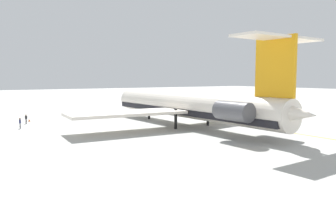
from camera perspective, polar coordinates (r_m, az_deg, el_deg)
The scene contains 8 objects.
ground at distance 68.62m, azimuth 9.54°, elevation -1.73°, with size 394.16×394.16×0.00m, color #ADADA8.
main_jetliner at distance 56.57m, azimuth 4.17°, elevation 0.63°, with size 46.87×41.67×13.66m.
ground_crew_near_nose at distance 66.40m, azimuth -23.11°, elevation -1.39°, with size 0.27×0.38×1.69m.
ground_crew_near_tail at distance 88.14m, azimuth 8.92°, elevation 0.53°, with size 0.40×0.26×1.65m.
ground_crew_portside at distance 60.35m, azimuth -23.99°, elevation -2.01°, with size 0.44×0.28×1.77m.
safety_cone_nose at distance 90.10m, azimuth 4.94°, elevation 0.18°, with size 0.40×0.40×0.55m, color #EA590F.
safety_cone_wingtip at distance 69.26m, azimuth -22.65°, elevation -1.78°, with size 0.40×0.40×0.55m, color #EA590F.
taxiway_centreline at distance 63.82m, azimuth 9.98°, elevation -2.26°, with size 76.74×0.36×0.01m, color gold.
Camera 1 is at (-50.15, 46.08, 8.40)m, focal length 35.64 mm.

